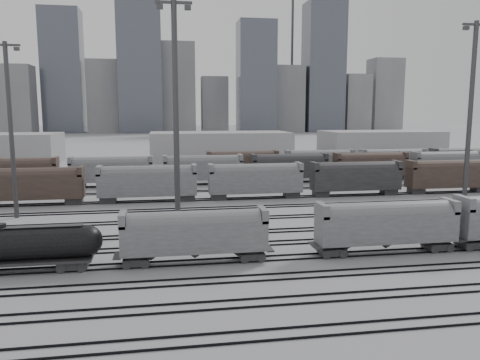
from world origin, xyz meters
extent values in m
plane|color=#A8A8AD|center=(0.00, 0.00, 0.00)|extent=(900.00, 900.00, 0.00)
cube|color=black|center=(0.00, -14.72, 0.08)|extent=(220.00, 0.07, 0.16)
cube|color=black|center=(0.00, -13.28, 0.08)|extent=(220.00, 0.07, 0.16)
cube|color=black|center=(0.00, -9.72, 0.08)|extent=(220.00, 0.07, 0.16)
cube|color=black|center=(0.00, -8.28, 0.08)|extent=(220.00, 0.07, 0.16)
cube|color=black|center=(0.00, -4.72, 0.08)|extent=(220.00, 0.07, 0.16)
cube|color=black|center=(0.00, -3.28, 0.08)|extent=(220.00, 0.07, 0.16)
cube|color=black|center=(0.00, 0.28, 0.08)|extent=(220.00, 0.07, 0.16)
cube|color=black|center=(0.00, 1.72, 0.08)|extent=(220.00, 0.07, 0.16)
cube|color=black|center=(0.00, 5.28, 0.08)|extent=(220.00, 0.07, 0.16)
cube|color=black|center=(0.00, 6.72, 0.08)|extent=(220.00, 0.07, 0.16)
cube|color=black|center=(0.00, 10.28, 0.08)|extent=(220.00, 0.07, 0.16)
cube|color=black|center=(0.00, 11.72, 0.08)|extent=(220.00, 0.07, 0.16)
cube|color=black|center=(0.00, 17.28, 0.08)|extent=(220.00, 0.07, 0.16)
cube|color=black|center=(0.00, 18.72, 0.08)|extent=(220.00, 0.07, 0.16)
cube|color=black|center=(0.00, 24.28, 0.08)|extent=(220.00, 0.07, 0.16)
cube|color=black|center=(0.00, 25.72, 0.08)|extent=(220.00, 0.07, 0.16)
cube|color=black|center=(0.00, 31.28, 0.08)|extent=(220.00, 0.07, 0.16)
cube|color=black|center=(0.00, 32.72, 0.08)|extent=(220.00, 0.07, 0.16)
cube|color=black|center=(0.00, 39.28, 0.08)|extent=(220.00, 0.07, 0.16)
cube|color=black|center=(0.00, 40.72, 0.08)|extent=(220.00, 0.07, 0.16)
cube|color=black|center=(0.00, 47.28, 0.08)|extent=(220.00, 0.07, 0.16)
cube|color=black|center=(0.00, 48.72, 0.08)|extent=(220.00, 0.07, 0.16)
cube|color=black|center=(0.00, 55.28, 0.08)|extent=(220.00, 0.07, 0.16)
cube|color=black|center=(0.00, 56.72, 0.08)|extent=(220.00, 0.07, 0.16)
cube|color=black|center=(-14.63, 1.00, 0.53)|extent=(2.52, 2.03, 0.68)
cube|color=black|center=(-20.44, 1.00, 1.02)|extent=(15.02, 2.62, 0.24)
cylinder|color=black|center=(-20.44, 1.00, 2.57)|extent=(14.05, 2.81, 2.81)
sphere|color=black|center=(-13.42, 1.00, 2.57)|extent=(2.81, 2.81, 2.81)
cylinder|color=black|center=(-20.44, 1.00, 4.12)|extent=(0.97, 0.97, 0.48)
cube|color=black|center=(-20.44, 1.00, 4.02)|extent=(13.56, 0.87, 0.06)
cube|color=black|center=(-9.18, 1.00, 0.49)|extent=(2.30, 1.86, 0.62)
cube|color=black|center=(1.43, 1.00, 0.49)|extent=(2.30, 1.86, 0.62)
cube|color=gray|center=(-3.87, 1.00, 2.57)|extent=(13.27, 2.65, 2.83)
cylinder|color=gray|center=(-3.87, 1.00, 3.63)|extent=(12.03, 2.57, 2.57)
cube|color=gray|center=(-10.25, 1.00, 4.34)|extent=(0.62, 2.65, 1.24)
cube|color=gray|center=(2.50, 1.00, 4.34)|extent=(0.62, 2.65, 1.24)
cone|color=black|center=(-3.87, 1.00, 0.84)|extent=(2.12, 2.12, 0.80)
cube|color=black|center=(9.35, 1.00, 0.51)|extent=(2.41, 1.95, 0.65)
cube|color=black|center=(20.48, 1.00, 0.51)|extent=(2.41, 1.95, 0.65)
cube|color=gray|center=(14.92, 1.00, 2.69)|extent=(13.91, 2.78, 2.97)
cylinder|color=gray|center=(14.92, 1.00, 3.80)|extent=(12.61, 2.69, 2.69)
cube|color=gray|center=(8.24, 1.00, 4.54)|extent=(0.65, 2.78, 1.30)
cube|color=gray|center=(21.59, 1.00, 4.54)|extent=(0.65, 2.78, 1.30)
cone|color=black|center=(14.92, 1.00, 0.88)|extent=(2.22, 2.22, 0.83)
cube|color=black|center=(24.28, 1.00, 0.53)|extent=(2.52, 2.04, 0.68)
cube|color=gray|center=(23.11, 1.00, 4.76)|extent=(0.68, 2.91, 1.36)
cylinder|color=#3C3C3F|center=(-25.77, 23.56, 11.29)|extent=(0.58, 0.58, 22.57)
cube|color=#3C3C3F|center=(-25.77, 23.56, 22.12)|extent=(3.61, 0.27, 0.27)
cube|color=#3C3C3F|center=(-24.41, 23.56, 21.67)|extent=(0.63, 0.45, 0.45)
cylinder|color=#3C3C3F|center=(-4.90, 16.96, 13.54)|extent=(0.69, 0.69, 27.07)
cube|color=#3C3C3F|center=(-4.90, 16.96, 26.53)|extent=(4.33, 0.32, 0.32)
cube|color=#3C3C3F|center=(-6.52, 16.96, 25.99)|extent=(0.76, 0.54, 0.54)
cube|color=#3C3C3F|center=(-3.27, 16.96, 25.99)|extent=(0.76, 0.54, 0.54)
cylinder|color=#3C3C3F|center=(37.89, 21.75, 13.33)|extent=(0.68, 0.68, 26.65)
cube|color=#3C3C3F|center=(37.89, 21.75, 26.12)|extent=(4.26, 0.32, 0.32)
cube|color=#3C3C3F|center=(36.29, 21.75, 25.58)|extent=(0.75, 0.53, 0.53)
cube|color=#4E3831|center=(-26.00, 32.00, 2.80)|extent=(15.00, 3.00, 5.60)
cube|color=gray|center=(-9.00, 32.00, 2.80)|extent=(15.00, 3.00, 5.60)
cube|color=gray|center=(8.00, 32.00, 2.80)|extent=(15.00, 3.00, 5.60)
cube|color=black|center=(25.00, 32.00, 2.80)|extent=(15.00, 3.00, 5.60)
cube|color=#4E3831|center=(42.00, 32.00, 2.80)|extent=(15.00, 3.00, 5.60)
cube|color=#4E3831|center=(-33.00, 48.00, 2.80)|extent=(15.00, 3.00, 5.60)
cube|color=gray|center=(-16.00, 48.00, 2.80)|extent=(15.00, 3.00, 5.60)
cube|color=gray|center=(1.00, 48.00, 2.80)|extent=(15.00, 3.00, 5.60)
cube|color=black|center=(18.00, 48.00, 2.80)|extent=(15.00, 3.00, 5.60)
cube|color=#4E3831|center=(35.00, 48.00, 2.80)|extent=(15.00, 3.00, 5.60)
cube|color=gray|center=(52.00, 48.00, 2.80)|extent=(15.00, 3.00, 5.60)
cube|color=#4E3831|center=(10.00, 56.00, 2.80)|extent=(15.00, 3.00, 5.60)
cube|color=gray|center=(27.00, 56.00, 2.80)|extent=(15.00, 3.00, 5.60)
cube|color=gray|center=(44.00, 56.00, 2.80)|extent=(15.00, 3.00, 5.60)
cube|color=black|center=(61.00, 56.00, 2.80)|extent=(15.00, 3.00, 5.60)
cube|color=#A9A9AC|center=(10.00, 95.00, 4.00)|extent=(40.00, 18.00, 8.00)
cube|color=#A9A9AC|center=(60.00, 95.00, 4.00)|extent=(35.00, 18.00, 8.00)
cube|color=gray|center=(-95.00, 280.00, 21.00)|extent=(22.00, 17.60, 42.00)
cube|color=#4F5460|center=(-70.00, 280.00, 40.00)|extent=(25.00, 20.00, 80.00)
cube|color=gray|center=(-45.00, 280.00, 24.00)|extent=(20.00, 16.00, 48.00)
cube|color=#4F5460|center=(-20.00, 280.00, 47.50)|extent=(28.00, 22.40, 95.00)
cube|color=gray|center=(5.00, 280.00, 30.00)|extent=(22.00, 17.60, 60.00)
cube|color=gray|center=(30.00, 280.00, 19.00)|extent=(18.00, 14.40, 38.00)
cube|color=#4F5460|center=(55.00, 280.00, 36.00)|extent=(24.00, 19.20, 72.00)
cube|color=gray|center=(80.00, 280.00, 22.50)|extent=(20.00, 16.00, 45.00)
cube|color=#4F5460|center=(105.00, 280.00, 44.00)|extent=(26.00, 20.80, 88.00)
cube|color=gray|center=(130.00, 280.00, 20.00)|extent=(18.00, 14.40, 40.00)
cube|color=gray|center=(155.00, 280.00, 26.00)|extent=(22.00, 17.60, 52.00)
cylinder|color=#3C3C3F|center=(-30.00, 305.00, 50.00)|extent=(1.80, 1.80, 100.00)
cylinder|color=#3C3C3F|center=(90.00, 305.00, 50.00)|extent=(1.80, 1.80, 100.00)
camera|label=1|loc=(-6.58, -40.72, 13.82)|focal=35.00mm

